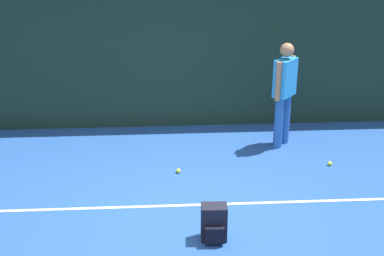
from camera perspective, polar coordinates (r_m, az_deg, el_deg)
name	(u,v)px	position (r m, az deg, el deg)	size (l,w,h in m)	color
ground_plane	(194,212)	(6.78, 0.21, -9.13)	(12.00, 12.00, 0.00)	#234C93
back_fence	(183,62)	(9.10, -1.01, 7.15)	(10.00, 0.10, 2.31)	#192D23
court_line	(193,205)	(6.93, 0.11, -8.35)	(9.00, 0.05, 0.00)	white
tennis_player	(284,89)	(8.44, 10.00, 4.23)	(0.43, 0.45, 1.70)	#2659A5
backpack	(214,224)	(6.17, 2.40, -10.35)	(0.31, 0.29, 0.44)	black
tennis_ball_near_player	(330,163)	(8.21, 14.74, -3.74)	(0.07, 0.07, 0.07)	#CCE033
tennis_ball_by_fence	(178,171)	(7.73, -1.49, -4.67)	(0.07, 0.07, 0.07)	#CCE033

